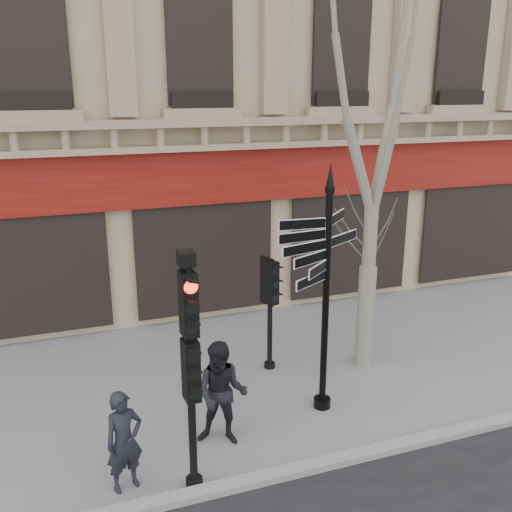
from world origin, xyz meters
The scene contains 8 objects.
ground centered at (0.00, 0.00, 0.00)m, with size 80.00×80.00×0.00m, color slate.
kerb centered at (0.00, -1.40, 0.06)m, with size 80.00×0.25×0.12m, color gray.
fingerpost centered at (0.90, 0.17, 3.00)m, with size 2.39×2.39×4.46m.
traffic_signal_main centered at (-1.82, -1.13, 2.26)m, with size 0.41×0.30×3.58m.
traffic_signal_secondary centered at (0.55, 1.92, 1.63)m, with size 0.46×0.39×2.33m.
plane_tree centered at (2.47, 1.40, 5.85)m, with size 3.14×3.14×8.33m.
pedestrian_a centered at (-2.75, -0.83, 0.77)m, with size 0.56×0.37×1.53m, color black.
pedestrian_b centered at (-1.12, -0.24, 0.88)m, with size 0.86×0.67×1.77m, color black.
Camera 1 is at (-3.37, -8.08, 5.62)m, focal length 40.00 mm.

